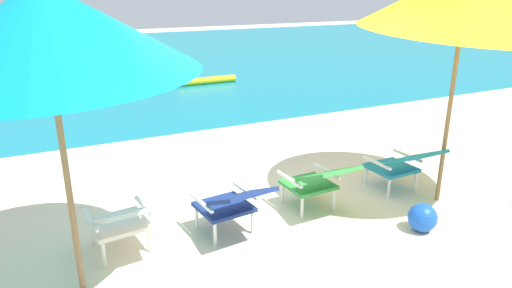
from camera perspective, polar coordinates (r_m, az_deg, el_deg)
name	(u,v)px	position (r m, az deg, el deg)	size (l,w,h in m)	color
ground_plane	(175,128)	(8.51, -10.03, 1.94)	(40.00, 40.00, 0.00)	beige
ocean_band	(102,61)	(16.82, -18.50, 9.71)	(40.00, 18.00, 0.01)	teal
swim_buoy	(207,80)	(12.24, -6.12, 7.82)	(0.18, 0.18, 1.60)	yellow
lounge_chair_far_left	(123,220)	(4.51, -16.06, -8.98)	(0.63, 0.93, 0.68)	silver
lounge_chair_near_left	(232,202)	(4.66, -2.98, -7.21)	(0.63, 0.93, 0.68)	navy
lounge_chair_near_right	(317,180)	(5.21, 7.60, -4.42)	(0.57, 0.90, 0.68)	#338E3D
lounge_chair_far_right	(403,163)	(5.91, 17.65, -2.28)	(0.57, 0.89, 0.68)	teal
beach_umbrella_left	(45,29)	(3.67, -24.58, 12.77)	(2.87, 2.86, 2.56)	olive
beach_ball	(423,218)	(5.20, 19.89, -8.56)	(0.30, 0.30, 0.30)	blue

